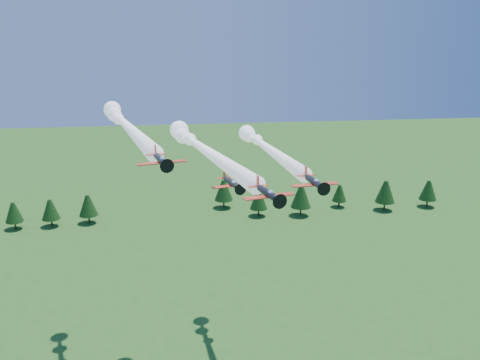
{
  "coord_description": "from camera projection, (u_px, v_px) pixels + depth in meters",
  "views": [
    {
      "loc": [
        -10.38,
        -74.55,
        66.17
      ],
      "look_at": [
        -0.71,
        0.0,
        44.56
      ],
      "focal_mm": 40.0,
      "sensor_mm": 36.0,
      "label": 1
    }
  ],
  "objects": [
    {
      "name": "plane_lead",
      "position": [
        203.0,
        148.0,
        92.5
      ],
      "size": [
        15.86,
        48.87,
        3.7
      ],
      "rotation": [
        0.0,
        0.0,
        0.24
      ],
      "color": "black",
      "rests_on": "ground"
    },
    {
      "name": "plane_left",
      "position": [
        126.0,
        124.0,
        99.91
      ],
      "size": [
        16.56,
        52.2,
        3.7
      ],
      "rotation": [
        0.0,
        0.0,
        0.24
      ],
      "color": "black",
      "rests_on": "ground"
    },
    {
      "name": "plane_right",
      "position": [
        265.0,
        146.0,
        108.51
      ],
      "size": [
        10.59,
        47.76,
        3.7
      ],
      "rotation": [
        0.0,
        0.0,
        0.12
      ],
      "color": "black",
      "rests_on": "ground"
    },
    {
      "name": "plane_slot",
      "position": [
        232.0,
        183.0,
        87.71
      ],
      "size": [
        7.11,
        7.86,
        2.49
      ],
      "rotation": [
        0.0,
        0.0,
        0.26
      ],
      "color": "black",
      "rests_on": "ground"
    },
    {
      "name": "treeline",
      "position": [
        230.0,
        198.0,
        192.91
      ],
      "size": [
        168.23,
        19.56,
        11.47
      ],
      "color": "#382314",
      "rests_on": "ground"
    }
  ]
}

